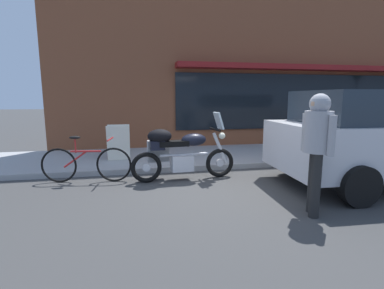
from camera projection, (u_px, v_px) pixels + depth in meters
ground_plane at (213, 188)px, 5.32m from camera, size 80.00×80.00×0.00m
touring_motorcycle at (178, 151)px, 5.77m from camera, size 2.17×0.62×1.39m
parked_bicycle at (86, 164)px, 5.65m from camera, size 1.77×0.48×0.94m
pedestrian_walking at (317, 140)px, 3.95m from camera, size 0.45×0.55×1.74m
sandwich_board_sign at (119, 142)px, 7.12m from camera, size 0.55×0.40×0.88m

